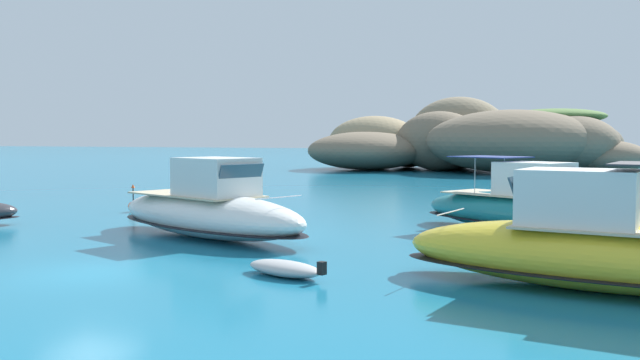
% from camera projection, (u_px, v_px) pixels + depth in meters
% --- Properties ---
extents(ground_plane, '(400.00, 400.00, 0.00)m').
position_uv_depth(ground_plane, '(91.00, 273.00, 20.72)').
color(ground_plane, '#197093').
extents(islet_large, '(28.19, 24.52, 8.85)m').
position_uv_depth(islet_large, '(419.00, 143.00, 85.77)').
color(islet_large, '#84755B').
rests_on(islet_large, ground).
extents(islet_small, '(27.32, 24.34, 7.09)m').
position_uv_depth(islet_small, '(536.00, 142.00, 77.26)').
color(islet_small, '#756651').
rests_on(islet_small, ground).
extents(motorboat_white, '(11.19, 7.22, 3.17)m').
position_uv_depth(motorboat_white, '(209.00, 211.00, 27.80)').
color(motorboat_white, white).
rests_on(motorboat_white, ground).
extents(motorboat_yellow, '(11.08, 5.07, 3.34)m').
position_uv_depth(motorboat_yellow, '(598.00, 250.00, 18.31)').
color(motorboat_yellow, yellow).
rests_on(motorboat_yellow, ground).
extents(motorboat_teal, '(10.17, 7.61, 3.13)m').
position_uv_depth(motorboat_teal, '(524.00, 209.00, 29.29)').
color(motorboat_teal, '#19727A').
rests_on(motorboat_teal, ground).
extents(dinghy_tender, '(2.85, 1.92, 0.58)m').
position_uv_depth(dinghy_tender, '(285.00, 268.00, 20.18)').
color(dinghy_tender, '#B2B2B2').
rests_on(dinghy_tender, ground).
extents(channel_buoy, '(0.56, 0.56, 1.48)m').
position_uv_depth(channel_buoy, '(133.00, 206.00, 37.18)').
color(channel_buoy, '#E54C19').
rests_on(channel_buoy, ground).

